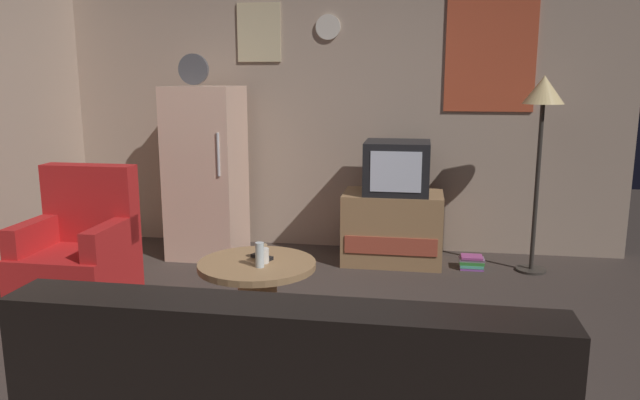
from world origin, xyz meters
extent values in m
plane|color=#3D332D|center=(0.00, 0.00, 0.00)|extent=(12.00, 12.00, 0.00)
cube|color=tan|center=(0.00, 2.45, 1.35)|extent=(5.20, 0.10, 2.70)
cube|color=#C64C2D|center=(1.36, 2.39, 1.78)|extent=(0.76, 0.02, 1.00)
cube|color=beige|center=(-0.69, 2.39, 1.97)|extent=(0.40, 0.02, 0.52)
cylinder|color=silver|center=(-0.05, 2.39, 2.01)|extent=(0.22, 0.03, 0.22)
cube|color=beige|center=(-1.07, 1.95, 0.75)|extent=(0.60, 0.60, 1.50)
cylinder|color=silver|center=(-0.85, 1.65, 0.95)|extent=(0.02, 0.02, 0.36)
cylinder|color=#4C4C51|center=(-1.12, 1.87, 1.64)|extent=(0.26, 0.04, 0.26)
cube|color=#9E754C|center=(0.57, 1.98, 0.30)|extent=(0.84, 0.52, 0.61)
cube|color=#AD4733|center=(0.57, 1.72, 0.21)|extent=(0.76, 0.01, 0.15)
cube|color=black|center=(0.60, 1.98, 0.83)|extent=(0.54, 0.50, 0.44)
cube|color=silver|center=(0.60, 1.73, 0.83)|extent=(0.41, 0.01, 0.33)
cylinder|color=#332D28|center=(1.73, 1.91, 0.01)|extent=(0.24, 0.24, 0.02)
cylinder|color=#332D28|center=(1.73, 1.91, 0.70)|extent=(0.04, 0.04, 1.40)
cone|color=#F2D18C|center=(1.73, 1.91, 1.48)|extent=(0.32, 0.32, 0.22)
cylinder|color=#9E754C|center=(-0.17, 0.31, 0.02)|extent=(0.72, 0.72, 0.04)
cylinder|color=#9E754C|center=(-0.17, 0.31, 0.24)|extent=(0.24, 0.24, 0.44)
cylinder|color=#9E754C|center=(-0.17, 0.31, 0.46)|extent=(0.72, 0.72, 0.04)
cylinder|color=silver|center=(-0.12, 0.21, 0.55)|extent=(0.05, 0.05, 0.15)
cylinder|color=silver|center=(-0.13, 0.30, 0.52)|extent=(0.08, 0.08, 0.09)
cylinder|color=tan|center=(-0.16, 0.38, 0.52)|extent=(0.08, 0.08, 0.09)
cube|color=black|center=(-0.16, 0.38, 0.49)|extent=(0.15, 0.11, 0.02)
cube|color=red|center=(-1.56, 0.60, 0.20)|extent=(0.68, 0.68, 0.40)
cube|color=red|center=(-1.56, 0.86, 0.68)|extent=(0.68, 0.16, 0.56)
cube|color=red|center=(-1.84, 0.60, 0.50)|extent=(0.12, 0.60, 0.20)
cube|color=red|center=(-1.28, 0.60, 0.50)|extent=(0.12, 0.60, 0.20)
cube|color=black|center=(0.39, -1.47, 0.66)|extent=(1.70, 0.20, 0.52)
cube|color=#A151BB|center=(1.24, 1.89, 0.01)|extent=(0.19, 0.15, 0.02)
cube|color=#58BCA4|center=(1.24, 1.89, 0.03)|extent=(0.19, 0.16, 0.02)
cube|color=#378736|center=(1.24, 1.89, 0.06)|extent=(0.20, 0.15, 0.03)
cube|color=slate|center=(1.24, 1.89, 0.08)|extent=(0.21, 0.14, 0.02)
cube|color=#AA478C|center=(1.24, 1.89, 0.10)|extent=(0.17, 0.14, 0.02)
camera|label=1|loc=(0.79, -3.12, 1.58)|focal=34.09mm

